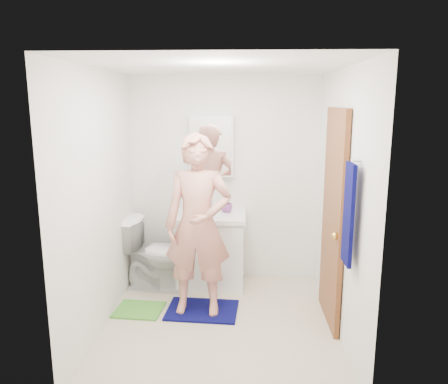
{
  "coord_description": "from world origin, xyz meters",
  "views": [
    {
      "loc": [
        0.21,
        -3.87,
        2.11
      ],
      "look_at": [
        0.03,
        0.25,
        1.25
      ],
      "focal_mm": 35.0,
      "sensor_mm": 36.0,
      "label": 1
    }
  ],
  "objects_px": {
    "towel": "(349,214)",
    "toothbrush_cup": "(226,208)",
    "soap_dispenser": "(189,208)",
    "vanity_cabinet": "(211,252)",
    "toilet": "(157,254)",
    "medicine_cabinet": "(212,146)",
    "man": "(198,225)"
  },
  "relations": [
    {
      "from": "vanity_cabinet",
      "to": "medicine_cabinet",
      "type": "height_order",
      "value": "medicine_cabinet"
    },
    {
      "from": "vanity_cabinet",
      "to": "toilet",
      "type": "relative_size",
      "value": 0.97
    },
    {
      "from": "toothbrush_cup",
      "to": "soap_dispenser",
      "type": "bearing_deg",
      "value": -157.95
    },
    {
      "from": "soap_dispenser",
      "to": "man",
      "type": "xyz_separation_m",
      "value": [
        0.17,
        -0.62,
        -0.02
      ]
    },
    {
      "from": "medicine_cabinet",
      "to": "toilet",
      "type": "xyz_separation_m",
      "value": [
        -0.6,
        -0.34,
        -1.19
      ]
    },
    {
      "from": "vanity_cabinet",
      "to": "soap_dispenser",
      "type": "distance_m",
      "value": 0.6
    },
    {
      "from": "vanity_cabinet",
      "to": "toilet",
      "type": "xyz_separation_m",
      "value": [
        -0.6,
        -0.11,
        0.01
      ]
    },
    {
      "from": "vanity_cabinet",
      "to": "toothbrush_cup",
      "type": "relative_size",
      "value": 6.05
    },
    {
      "from": "toothbrush_cup",
      "to": "man",
      "type": "xyz_separation_m",
      "value": [
        -0.25,
        -0.79,
        0.02
      ]
    },
    {
      "from": "soap_dispenser",
      "to": "man",
      "type": "relative_size",
      "value": 0.1
    },
    {
      "from": "medicine_cabinet",
      "to": "towel",
      "type": "relative_size",
      "value": 0.87
    },
    {
      "from": "towel",
      "to": "soap_dispenser",
      "type": "bearing_deg",
      "value": 135.16
    },
    {
      "from": "medicine_cabinet",
      "to": "towel",
      "type": "xyz_separation_m",
      "value": [
        1.18,
        -1.71,
        -0.35
      ]
    },
    {
      "from": "towel",
      "to": "toilet",
      "type": "bearing_deg",
      "value": 142.42
    },
    {
      "from": "vanity_cabinet",
      "to": "towel",
      "type": "distance_m",
      "value": 2.08
    },
    {
      "from": "medicine_cabinet",
      "to": "soap_dispenser",
      "type": "relative_size",
      "value": 3.76
    },
    {
      "from": "medicine_cabinet",
      "to": "soap_dispenser",
      "type": "height_order",
      "value": "medicine_cabinet"
    },
    {
      "from": "medicine_cabinet",
      "to": "man",
      "type": "relative_size",
      "value": 0.39
    },
    {
      "from": "medicine_cabinet",
      "to": "soap_dispenser",
      "type": "distance_m",
      "value": 0.76
    },
    {
      "from": "toilet",
      "to": "toothbrush_cup",
      "type": "relative_size",
      "value": 6.21
    },
    {
      "from": "vanity_cabinet",
      "to": "towel",
      "type": "height_order",
      "value": "towel"
    },
    {
      "from": "toilet",
      "to": "man",
      "type": "relative_size",
      "value": 0.46
    },
    {
      "from": "toothbrush_cup",
      "to": "toilet",
      "type": "bearing_deg",
      "value": -165.07
    },
    {
      "from": "vanity_cabinet",
      "to": "man",
      "type": "relative_size",
      "value": 0.45
    },
    {
      "from": "medicine_cabinet",
      "to": "man",
      "type": "height_order",
      "value": "medicine_cabinet"
    },
    {
      "from": "toilet",
      "to": "man",
      "type": "height_order",
      "value": "man"
    },
    {
      "from": "medicine_cabinet",
      "to": "toilet",
      "type": "height_order",
      "value": "medicine_cabinet"
    },
    {
      "from": "towel",
      "to": "toothbrush_cup",
      "type": "bearing_deg",
      "value": 122.43
    },
    {
      "from": "toilet",
      "to": "man",
      "type": "distance_m",
      "value": 0.94
    },
    {
      "from": "medicine_cabinet",
      "to": "man",
      "type": "xyz_separation_m",
      "value": [
        -0.07,
        -0.93,
        -0.68
      ]
    },
    {
      "from": "towel",
      "to": "toothbrush_cup",
      "type": "height_order",
      "value": "towel"
    },
    {
      "from": "medicine_cabinet",
      "to": "soap_dispenser",
      "type": "xyz_separation_m",
      "value": [
        -0.24,
        -0.3,
        -0.66
      ]
    }
  ]
}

